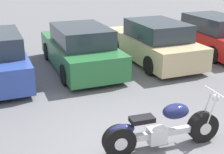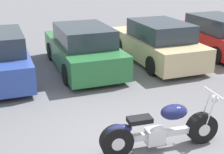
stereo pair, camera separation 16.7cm
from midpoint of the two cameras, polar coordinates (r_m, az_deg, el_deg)
The scene contains 5 objects.
ground_plane at distance 5.93m, azimuth 6.06°, elevation -13.76°, with size 60.00×60.00×0.00m, color slate.
motorcycle at distance 5.91m, azimuth 9.52°, elevation -9.47°, with size 2.33×0.63×1.03m.
parked_car_green at distance 10.23m, azimuth -4.93°, elevation 5.17°, with size 1.83×4.30×1.43m.
parked_car_champagne at distance 11.07m, azimuth 8.66°, elevation 6.17°, with size 1.83×4.30×1.43m.
parked_car_red at distance 12.76m, azimuth 18.58°, elevation 7.22°, with size 1.83×4.30×1.43m.
Camera 2 is at (-2.19, -4.40, 3.31)m, focal length 50.00 mm.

